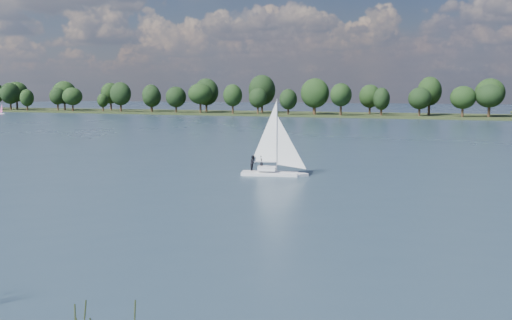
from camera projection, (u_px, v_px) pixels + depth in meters
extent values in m
plane|color=#233342|center=(313.00, 137.00, 129.92)|extent=(700.00, 700.00, 0.00)
cube|color=black|center=(386.00, 116.00, 233.64)|extent=(660.00, 40.00, 1.50)
cube|color=silver|center=(271.00, 175.00, 70.47)|extent=(7.78, 3.56, 0.88)
cube|color=silver|center=(271.00, 168.00, 70.36)|extent=(2.43, 1.74, 0.55)
cylinder|color=silver|center=(272.00, 135.00, 69.86)|extent=(0.13, 0.13, 8.83)
imported|color=black|center=(262.00, 163.00, 70.86)|extent=(0.62, 0.79, 1.90)
imported|color=black|center=(253.00, 163.00, 70.84)|extent=(0.74, 0.94, 1.90)
cube|color=white|center=(2.00, 114.00, 257.03)|extent=(3.16, 1.26, 0.51)
cylinder|color=silver|center=(2.00, 108.00, 256.73)|extent=(0.09, 0.09, 4.49)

